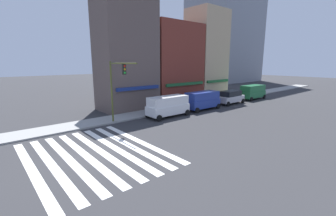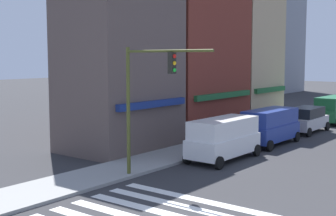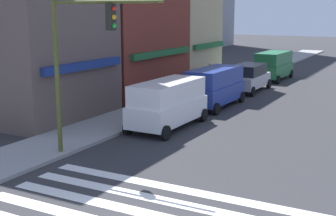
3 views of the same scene
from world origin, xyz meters
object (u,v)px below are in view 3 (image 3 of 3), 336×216
(van_green, at_px, (274,65))
(suv_silver, at_px, (249,77))
(van_white, at_px, (168,102))
(pedestrian_grey_coat, at_px, (210,75))
(van_blue, at_px, (215,86))
(pedestrian_green_top, at_px, (198,79))
(traffic_signal, at_px, (79,50))

(van_green, bearing_deg, suv_silver, -178.76)
(van_white, bearing_deg, suv_silver, 0.62)
(van_white, height_order, pedestrian_grey_coat, van_white)
(van_blue, height_order, pedestrian_green_top, van_blue)
(van_green, xyz_separation_m, pedestrian_green_top, (-9.47, 2.62, -0.21))
(pedestrian_grey_coat, height_order, pedestrian_green_top, same)
(traffic_signal, distance_m, van_green, 24.86)
(traffic_signal, relative_size, pedestrian_green_top, 3.52)
(van_blue, bearing_deg, pedestrian_grey_coat, 26.91)
(traffic_signal, xyz_separation_m, van_blue, (11.93, -0.58, -2.98))
(van_blue, bearing_deg, suv_silver, 1.04)
(pedestrian_grey_coat, bearing_deg, van_green, -125.44)
(suv_silver, bearing_deg, van_white, 179.63)
(pedestrian_green_top, bearing_deg, suv_silver, 32.38)
(van_white, xyz_separation_m, pedestrian_green_top, (9.20, 2.62, -0.21))
(suv_silver, bearing_deg, pedestrian_grey_coat, 99.03)
(traffic_signal, distance_m, van_white, 6.73)
(traffic_signal, distance_m, pedestrian_green_top, 15.66)
(suv_silver, xyz_separation_m, pedestrian_green_top, (-3.09, 2.62, 0.04))
(suv_silver, xyz_separation_m, van_green, (6.39, -0.00, 0.25))
(suv_silver, distance_m, pedestrian_grey_coat, 2.89)
(van_blue, distance_m, pedestrian_green_top, 4.19)
(van_blue, height_order, van_green, same)
(van_green, bearing_deg, pedestrian_grey_coat, 158.67)
(pedestrian_grey_coat, xyz_separation_m, pedestrian_green_top, (-2.61, -0.23, 0.00))
(suv_silver, relative_size, pedestrian_grey_coat, 2.66)
(pedestrian_grey_coat, relative_size, pedestrian_green_top, 1.00)
(traffic_signal, bearing_deg, pedestrian_green_top, 7.62)
(traffic_signal, distance_m, van_blue, 12.31)
(van_white, distance_m, van_green, 18.67)
(van_blue, xyz_separation_m, suv_silver, (6.35, 0.00, -0.25))
(van_blue, bearing_deg, traffic_signal, 178.24)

